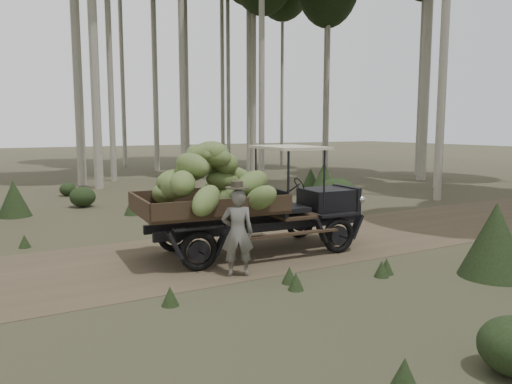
% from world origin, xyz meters
% --- Properties ---
extents(ground, '(120.00, 120.00, 0.00)m').
position_xyz_m(ground, '(0.00, 0.00, 0.00)').
color(ground, '#473D2B').
rests_on(ground, ground).
extents(dirt_track, '(70.00, 4.00, 0.01)m').
position_xyz_m(dirt_track, '(0.00, 0.00, 0.00)').
color(dirt_track, brown).
rests_on(dirt_track, ground).
extents(banana_truck, '(5.08, 2.71, 2.47)m').
position_xyz_m(banana_truck, '(1.17, -0.29, 1.43)').
color(banana_truck, black).
rests_on(banana_truck, ground).
extents(farmer, '(0.68, 0.57, 1.73)m').
position_xyz_m(farmer, '(0.62, -1.62, 0.82)').
color(farmer, '#5D5B55').
rests_on(farmer, ground).
extents(undergrowth, '(21.58, 22.47, 1.35)m').
position_xyz_m(undergrowth, '(-1.10, 0.15, 0.55)').
color(undergrowth, '#233319').
rests_on(undergrowth, ground).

